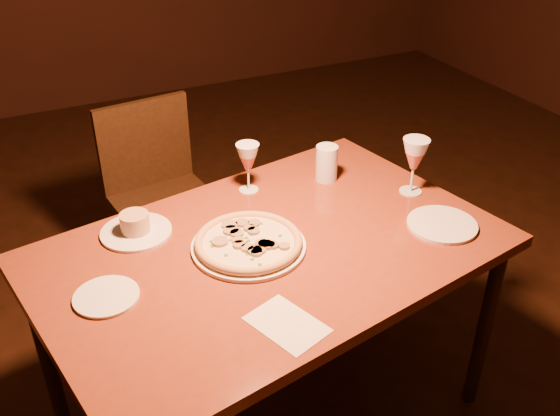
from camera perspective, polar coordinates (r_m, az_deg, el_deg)
name	(u,v)px	position (r m, az deg, el deg)	size (l,w,h in m)	color
dining_table	(270,263)	(1.96, -0.89, -5.07)	(1.54, 1.14, 0.75)	maroon
chair_far	(160,191)	(2.78, -10.90, 1.54)	(0.46, 0.46, 0.86)	black
pizza_plate	(248,243)	(1.90, -2.90, -3.19)	(0.35, 0.35, 0.04)	silver
ramekin_saucer	(135,227)	(2.02, -13.08, -1.73)	(0.22, 0.22, 0.07)	silver
wine_glass_far	(248,168)	(2.17, -2.94, 3.69)	(0.08, 0.08, 0.18)	#B14D49
wine_glass_right	(414,166)	(2.20, 12.11, 3.76)	(0.09, 0.09, 0.20)	#B14D49
water_tumbler	(327,163)	(2.26, 4.28, 4.11)	(0.08, 0.08, 0.13)	silver
side_plate_left	(106,297)	(1.78, -15.60, -7.80)	(0.18, 0.18, 0.01)	silver
side_plate_near	(442,225)	(2.08, 14.60, -1.47)	(0.23, 0.23, 0.01)	silver
menu_card	(287,324)	(1.64, 0.64, -10.58)	(0.14, 0.20, 0.00)	beige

